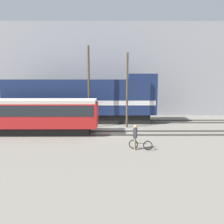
# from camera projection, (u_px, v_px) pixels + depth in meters

# --- Properties ---
(ground_plane) EXTENTS (120.00, 120.00, 0.00)m
(ground_plane) POSITION_uv_depth(u_px,v_px,m) (114.00, 130.00, 20.55)
(ground_plane) COLOR slate
(track_near) EXTENTS (60.00, 1.50, 0.14)m
(track_near) POSITION_uv_depth(u_px,v_px,m) (115.00, 133.00, 19.24)
(track_near) COLOR #47423D
(track_near) RESTS_ON ground
(track_far) EXTENTS (60.00, 1.51, 0.14)m
(track_far) POSITION_uv_depth(u_px,v_px,m) (114.00, 121.00, 24.61)
(track_far) COLOR #47423D
(track_far) RESTS_ON ground
(building_backdrop) EXTENTS (36.93, 6.00, 12.10)m
(building_backdrop) POSITION_uv_depth(u_px,v_px,m) (113.00, 71.00, 31.32)
(building_backdrop) COLOR #99999E
(building_backdrop) RESTS_ON ground
(freight_locomotive) EXTENTS (16.38, 3.04, 5.36)m
(freight_locomotive) POSITION_uv_depth(u_px,v_px,m) (82.00, 100.00, 24.24)
(freight_locomotive) COLOR black
(freight_locomotive) RESTS_ON ground
(streetcar) EXTENTS (11.44, 2.54, 3.05)m
(streetcar) POSITION_uv_depth(u_px,v_px,m) (32.00, 114.00, 18.95)
(streetcar) COLOR black
(streetcar) RESTS_ON ground
(bicycle) EXTENTS (1.58, 0.65, 0.71)m
(bicycle) POSITION_uv_depth(u_px,v_px,m) (141.00, 145.00, 14.85)
(bicycle) COLOR black
(bicycle) RESTS_ON ground
(person) EXTENTS (0.32, 0.41, 1.71)m
(person) POSITION_uv_depth(u_px,v_px,m) (135.00, 135.00, 14.72)
(person) COLOR #8C7A5B
(person) RESTS_ON ground
(utility_pole_left) EXTENTS (0.22, 0.22, 7.96)m
(utility_pole_left) POSITION_uv_depth(u_px,v_px,m) (89.00, 87.00, 21.35)
(utility_pole_left) COLOR #4C3D2D
(utility_pole_left) RESTS_ON ground
(utility_pole_center) EXTENTS (0.21, 0.21, 7.32)m
(utility_pole_center) POSITION_uv_depth(u_px,v_px,m) (127.00, 91.00, 21.41)
(utility_pole_center) COLOR #4C3D2D
(utility_pole_center) RESTS_ON ground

